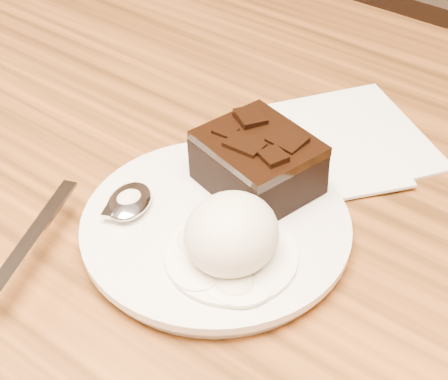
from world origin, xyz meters
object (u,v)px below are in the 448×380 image
Objects in this scene: plate at (216,229)px; ice_cream_scoop at (231,234)px; brownie at (258,166)px; napkin at (342,137)px; spoon at (129,203)px.

ice_cream_scoop is (0.03, -0.02, 0.03)m from plate.
brownie is 1.22× the size of ice_cream_scoop.
napkin is (0.01, 0.17, -0.01)m from plate.
napkin is at bearing 83.46° from brownie.
spoon is (-0.09, -0.01, -0.02)m from ice_cream_scoop.
brownie is at bearing 89.87° from plate.
ice_cream_scoop is at bearing -84.44° from napkin.
brownie reaches higher than plate.
spoon is at bearing -110.76° from napkin.
ice_cream_scoop is 0.38× the size of spoon.
plate is 1.42× the size of napkin.
brownie is 0.12m from napkin.
spoon is 1.26× the size of napkin.
ice_cream_scoop is at bearing -67.29° from brownie.
napkin is (0.01, 0.11, -0.03)m from brownie.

